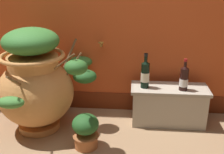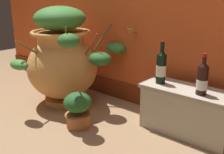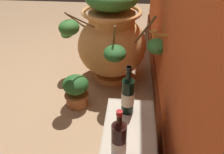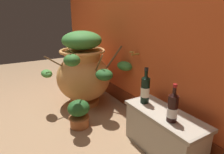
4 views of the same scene
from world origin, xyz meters
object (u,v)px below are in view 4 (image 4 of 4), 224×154
(terracotta_urn, at_px, (84,71))
(potted_shrub, at_px, (79,113))
(wine_bottle_left, at_px, (145,89))
(wine_bottle_middle, at_px, (173,107))

(terracotta_urn, relative_size, potted_shrub, 3.35)
(wine_bottle_left, relative_size, potted_shrub, 1.11)
(terracotta_urn, xyz_separation_m, wine_bottle_middle, (1.34, 0.16, 0.03))
(wine_bottle_middle, bearing_deg, wine_bottle_left, 174.96)
(terracotta_urn, height_order, wine_bottle_middle, terracotta_urn)
(terracotta_urn, relative_size, wine_bottle_left, 3.02)
(terracotta_urn, relative_size, wine_bottle_middle, 3.35)
(terracotta_urn, distance_m, wine_bottle_middle, 1.35)
(terracotta_urn, height_order, potted_shrub, terracotta_urn)
(wine_bottle_left, bearing_deg, terracotta_urn, -168.83)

